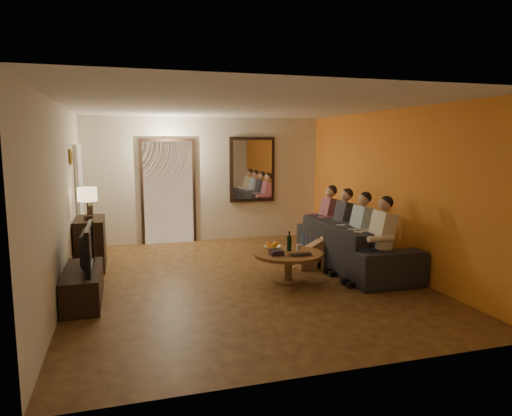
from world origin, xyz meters
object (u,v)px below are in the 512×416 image
object	(u,v)px
tv_stand	(83,286)
person_d	(325,223)
person_a	(378,244)
table_lamp	(88,204)
person_c	(340,229)
sofa	(354,245)
laptop	(302,255)
tv	(81,248)
person_b	(358,236)
dog	(313,252)
bowl	(272,248)
coffee_table	(288,267)
dresser	(91,243)
wine_bottle	(289,241)

from	to	relation	value
tv_stand	person_d	distance (m)	4.36
person_a	table_lamp	bearing A→B (deg)	155.64
table_lamp	person_c	xyz separation A→B (m)	(4.11, -0.66, -0.51)
sofa	person_c	bearing A→B (deg)	18.99
laptop	tv	bearing A→B (deg)	179.12
tv	person_b	xyz separation A→B (m)	(4.11, 0.22, -0.12)
person_b	person_c	world-z (taller)	same
tv	person_a	distance (m)	4.13
sofa	person_c	size ratio (longest dim) A/B	2.19
person_c	laptop	world-z (taller)	person_c
table_lamp	dog	bearing A→B (deg)	-13.36
bowl	person_a	bearing A→B (deg)	-25.44
table_lamp	coffee_table	distance (m)	3.32
bowl	laptop	xyz separation A→B (m)	(0.28, -0.50, -0.02)
coffee_table	laptop	bearing A→B (deg)	-70.35
table_lamp	bowl	size ratio (longest dim) A/B	2.08
tv	person_d	world-z (taller)	person_d
dresser	person_a	world-z (taller)	person_a
table_lamp	dog	size ratio (longest dim) A/B	0.96
person_a	dog	bearing A→B (deg)	119.84
person_b	wine_bottle	xyz separation A→B (m)	(-1.18, -0.05, 0.01)
tv_stand	dresser	bearing A→B (deg)	90.00
tv	dog	size ratio (longest dim) A/B	1.79
tv_stand	wine_bottle	bearing A→B (deg)	3.34
person_d	dog	xyz separation A→B (m)	(-0.59, -0.78, -0.32)
sofa	person_a	xyz separation A→B (m)	(-0.10, -0.90, 0.22)
person_a	wine_bottle	world-z (taller)	person_a
person_b	table_lamp	bearing A→B (deg)	162.95
person_b	coffee_table	size ratio (longest dim) A/B	1.16
coffee_table	wine_bottle	bearing A→B (deg)	63.43
dresser	laptop	xyz separation A→B (m)	(2.98, -1.91, 0.04)
dresser	coffee_table	xyz separation A→B (m)	(2.88, -1.63, -0.20)
dresser	dog	world-z (taller)	dresser
wine_bottle	dresser	bearing A→B (deg)	152.42
dog	table_lamp	bearing A→B (deg)	163.06
coffee_table	bowl	distance (m)	0.38
table_lamp	coffee_table	size ratio (longest dim) A/B	0.52
wine_bottle	laptop	distance (m)	0.41
dresser	bowl	world-z (taller)	dresser
dresser	bowl	bearing A→B (deg)	-27.58
bowl	dresser	bearing A→B (deg)	152.42
laptop	wine_bottle	bearing A→B (deg)	100.64
table_lamp	wine_bottle	xyz separation A→B (m)	(2.93, -1.31, -0.51)
coffee_table	person_b	bearing A→B (deg)	6.93
table_lamp	person_d	xyz separation A→B (m)	(4.11, -0.06, -0.51)
bowl	laptop	distance (m)	0.57
person_d	person_a	bearing A→B (deg)	-90.00
tv_stand	laptop	size ratio (longest dim) A/B	3.96
person_c	coffee_table	xyz separation A→B (m)	(-1.23, -0.75, -0.38)
dresser	coffee_table	world-z (taller)	dresser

